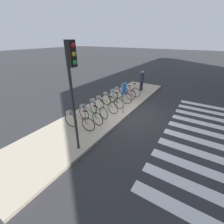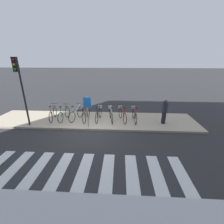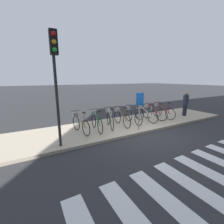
{
  "view_description": "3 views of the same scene",
  "coord_description": "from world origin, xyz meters",
  "px_view_note": "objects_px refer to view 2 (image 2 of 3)",
  "views": [
    {
      "loc": [
        -7.06,
        -3.33,
        4.1
      ],
      "look_at": [
        -1.38,
        0.26,
        0.76
      ],
      "focal_mm": 24.0,
      "sensor_mm": 36.0,
      "label": 1
    },
    {
      "loc": [
        1.77,
        -7.74,
        3.99
      ],
      "look_at": [
        1.3,
        0.57,
        0.99
      ],
      "focal_mm": 24.0,
      "sensor_mm": 36.0,
      "label": 2
    },
    {
      "loc": [
        -4.63,
        -5.11,
        2.57
      ],
      "look_at": [
        -1.04,
        1.27,
        0.93
      ],
      "focal_mm": 24.0,
      "sensor_mm": 36.0,
      "label": 3
    }
  ],
  "objects_px": {
    "traffic_light": "(19,79)",
    "parked_bicycle_7": "(134,114)",
    "parked_bicycle_6": "(122,114)",
    "parked_bicycle_4": "(99,113)",
    "parked_bicycle_5": "(111,114)",
    "parked_bicycle_1": "(65,113)",
    "parked_bicycle_2": "(77,113)",
    "pedestrian": "(165,110)",
    "parked_bicycle_0": "(53,113)",
    "sign_post": "(87,107)",
    "parked_bicycle_3": "(87,113)"
  },
  "relations": [
    {
      "from": "parked_bicycle_2",
      "to": "parked_bicycle_7",
      "type": "relative_size",
      "value": 0.96
    },
    {
      "from": "parked_bicycle_7",
      "to": "sign_post",
      "type": "height_order",
      "value": "sign_post"
    },
    {
      "from": "parked_bicycle_6",
      "to": "parked_bicycle_3",
      "type": "bearing_deg",
      "value": -178.76
    },
    {
      "from": "parked_bicycle_1",
      "to": "parked_bicycle_3",
      "type": "relative_size",
      "value": 1.0
    },
    {
      "from": "parked_bicycle_7",
      "to": "parked_bicycle_2",
      "type": "bearing_deg",
      "value": 179.27
    },
    {
      "from": "parked_bicycle_1",
      "to": "pedestrian",
      "type": "xyz_separation_m",
      "value": [
        6.38,
        -0.25,
        0.39
      ]
    },
    {
      "from": "parked_bicycle_2",
      "to": "parked_bicycle_6",
      "type": "distance_m",
      "value": 2.99
    },
    {
      "from": "parked_bicycle_2",
      "to": "sign_post",
      "type": "bearing_deg",
      "value": -49.33
    },
    {
      "from": "parked_bicycle_6",
      "to": "parked_bicycle_1",
      "type": "bearing_deg",
      "value": -178.56
    },
    {
      "from": "parked_bicycle_1",
      "to": "parked_bicycle_6",
      "type": "height_order",
      "value": "same"
    },
    {
      "from": "parked_bicycle_7",
      "to": "parked_bicycle_3",
      "type": "bearing_deg",
      "value": -179.86
    },
    {
      "from": "traffic_light",
      "to": "parked_bicycle_7",
      "type": "bearing_deg",
      "value": 10.02
    },
    {
      "from": "parked_bicycle_1",
      "to": "parked_bicycle_7",
      "type": "xyz_separation_m",
      "value": [
        4.58,
        0.05,
        0.0
      ]
    },
    {
      "from": "traffic_light",
      "to": "sign_post",
      "type": "xyz_separation_m",
      "value": [
        3.66,
        0.04,
        -1.57
      ]
    },
    {
      "from": "parked_bicycle_0",
      "to": "parked_bicycle_5",
      "type": "relative_size",
      "value": 1.0
    },
    {
      "from": "parked_bicycle_6",
      "to": "parked_bicycle_7",
      "type": "xyz_separation_m",
      "value": [
        0.79,
        -0.04,
        0.0
      ]
    },
    {
      "from": "parked_bicycle_0",
      "to": "parked_bicycle_5",
      "type": "height_order",
      "value": "same"
    },
    {
      "from": "parked_bicycle_2",
      "to": "parked_bicycle_5",
      "type": "height_order",
      "value": "same"
    },
    {
      "from": "parked_bicycle_1",
      "to": "parked_bicycle_7",
      "type": "height_order",
      "value": "same"
    },
    {
      "from": "parked_bicycle_6",
      "to": "traffic_light",
      "type": "distance_m",
      "value": 6.25
    },
    {
      "from": "parked_bicycle_2",
      "to": "parked_bicycle_5",
      "type": "distance_m",
      "value": 2.26
    },
    {
      "from": "parked_bicycle_0",
      "to": "parked_bicycle_4",
      "type": "xyz_separation_m",
      "value": [
        3.06,
        0.05,
        0.0
      ]
    },
    {
      "from": "parked_bicycle_6",
      "to": "parked_bicycle_0",
      "type": "bearing_deg",
      "value": -179.41
    },
    {
      "from": "parked_bicycle_1",
      "to": "traffic_light",
      "type": "height_order",
      "value": "traffic_light"
    },
    {
      "from": "parked_bicycle_2",
      "to": "parked_bicycle_4",
      "type": "xyz_separation_m",
      "value": [
        1.46,
        -0.01,
        0.0
      ]
    },
    {
      "from": "parked_bicycle_0",
      "to": "parked_bicycle_4",
      "type": "distance_m",
      "value": 3.06
    },
    {
      "from": "parked_bicycle_0",
      "to": "pedestrian",
      "type": "height_order",
      "value": "pedestrian"
    },
    {
      "from": "pedestrian",
      "to": "sign_post",
      "type": "xyz_separation_m",
      "value": [
        -4.59,
        -0.8,
        0.39
      ]
    },
    {
      "from": "parked_bicycle_7",
      "to": "pedestrian",
      "type": "relative_size",
      "value": 1.05
    },
    {
      "from": "parked_bicycle_0",
      "to": "pedestrian",
      "type": "distance_m",
      "value": 7.19
    },
    {
      "from": "parked_bicycle_4",
      "to": "parked_bicycle_2",
      "type": "bearing_deg",
      "value": 179.76
    },
    {
      "from": "parked_bicycle_0",
      "to": "parked_bicycle_2",
      "type": "bearing_deg",
      "value": 1.87
    },
    {
      "from": "parked_bicycle_7",
      "to": "traffic_light",
      "type": "distance_m",
      "value": 6.97
    },
    {
      "from": "parked_bicycle_2",
      "to": "sign_post",
      "type": "distance_m",
      "value": 1.7
    },
    {
      "from": "parked_bicycle_0",
      "to": "parked_bicycle_7",
      "type": "distance_m",
      "value": 5.38
    },
    {
      "from": "parked_bicycle_4",
      "to": "parked_bicycle_6",
      "type": "relative_size",
      "value": 1.04
    },
    {
      "from": "parked_bicycle_6",
      "to": "traffic_light",
      "type": "height_order",
      "value": "traffic_light"
    },
    {
      "from": "parked_bicycle_0",
      "to": "parked_bicycle_2",
      "type": "distance_m",
      "value": 1.6
    },
    {
      "from": "parked_bicycle_4",
      "to": "parked_bicycle_7",
      "type": "xyz_separation_m",
      "value": [
        2.32,
        -0.04,
        0.0
      ]
    },
    {
      "from": "parked_bicycle_5",
      "to": "pedestrian",
      "type": "height_order",
      "value": "pedestrian"
    },
    {
      "from": "parked_bicycle_4",
      "to": "traffic_light",
      "type": "relative_size",
      "value": 0.43
    },
    {
      "from": "parked_bicycle_6",
      "to": "traffic_light",
      "type": "relative_size",
      "value": 0.42
    },
    {
      "from": "parked_bicycle_5",
      "to": "pedestrian",
      "type": "distance_m",
      "value": 3.35
    },
    {
      "from": "parked_bicycle_5",
      "to": "traffic_light",
      "type": "xyz_separation_m",
      "value": [
        -4.94,
        -1.11,
        2.36
      ]
    },
    {
      "from": "parked_bicycle_7",
      "to": "parked_bicycle_0",
      "type": "bearing_deg",
      "value": -179.96
    },
    {
      "from": "parked_bicycle_3",
      "to": "parked_bicycle_4",
      "type": "distance_m",
      "value": 0.8
    },
    {
      "from": "parked_bicycle_1",
      "to": "parked_bicycle_2",
      "type": "relative_size",
      "value": 1.04
    },
    {
      "from": "parked_bicycle_3",
      "to": "parked_bicycle_5",
      "type": "xyz_separation_m",
      "value": [
        1.6,
        -0.02,
        0.0
      ]
    },
    {
      "from": "pedestrian",
      "to": "parked_bicycle_0",
      "type": "bearing_deg",
      "value": 177.63
    },
    {
      "from": "parked_bicycle_3",
      "to": "traffic_light",
      "type": "relative_size",
      "value": 0.43
    }
  ]
}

